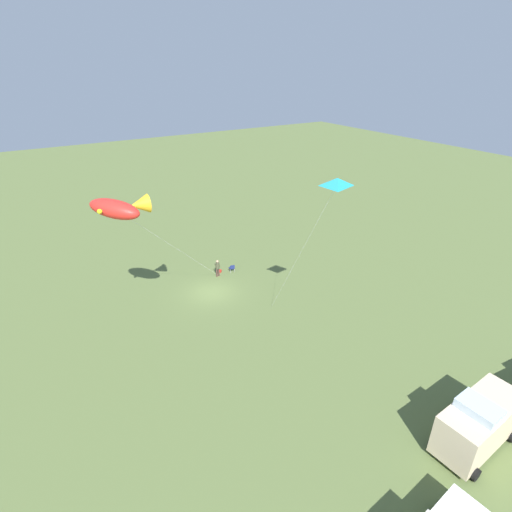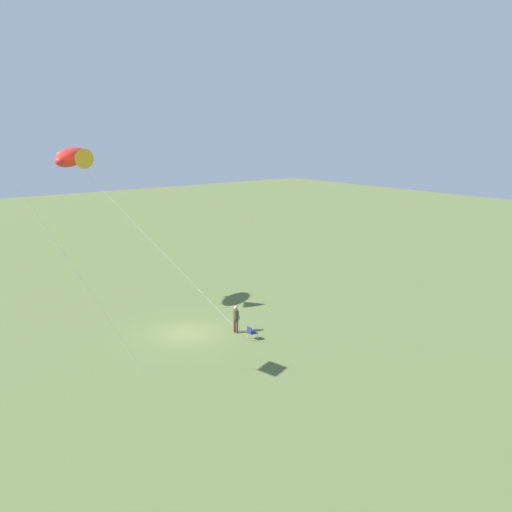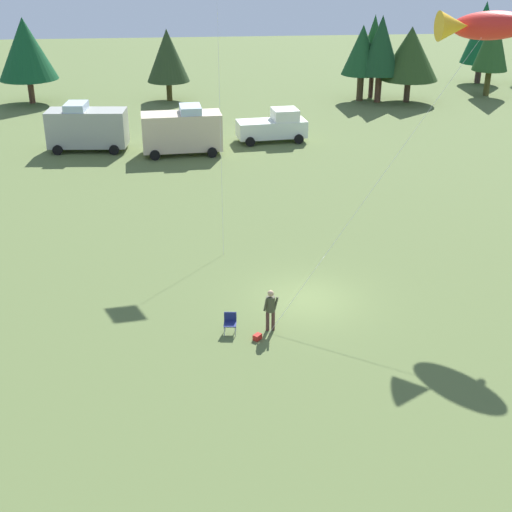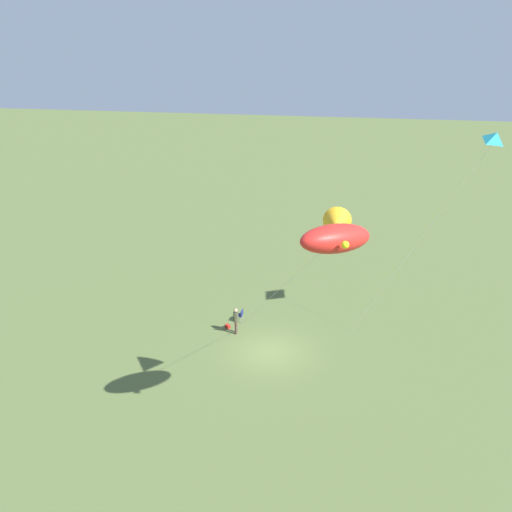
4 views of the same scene
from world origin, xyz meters
The scene contains 7 objects.
ground_plane centered at (0.00, 0.00, 0.00)m, with size 160.00×160.00×0.00m, color #556635.
person_kite_flyer centered at (-1.86, -2.42, 1.02)m, with size 0.61×0.37×1.74m.
folding_chair centered at (-3.42, -2.43, 0.49)m, with size 0.53×0.53×0.82m.
backpack_on_grass centered at (-2.43, -3.06, 0.11)m, with size 0.32×0.22×0.22m, color red.
van_camper_beige centered at (-5.21, 21.87, 1.64)m, with size 5.54×2.91×3.34m.
kite_large_fish centered at (7.55, 3.58, 10.58)m, with size 11.62×8.08×11.37m.
kite_delta_teal centered at (-3.02, 11.73, 12.61)m, with size 1.84×7.77×13.03m.
Camera 1 is at (12.85, 28.49, 19.07)m, focal length 28.00 mm.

